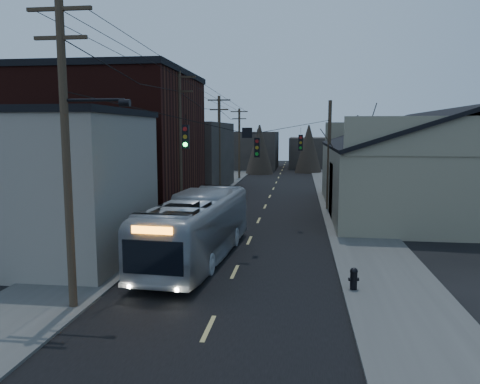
{
  "coord_description": "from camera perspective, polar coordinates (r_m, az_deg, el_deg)",
  "views": [
    {
      "loc": [
        2.78,
        -11.81,
        6.21
      ],
      "look_at": [
        -0.32,
        12.35,
        3.0
      ],
      "focal_mm": 35.0,
      "sensor_mm": 36.0,
      "label": 1
    }
  ],
  "objects": [
    {
      "name": "warehouse",
      "position": [
        38.37,
        22.75,
        1.67
      ],
      "size": [
        16.16,
        20.6,
        7.73
      ],
      "color": "gray",
      "rests_on": "ground"
    },
    {
      "name": "ground",
      "position": [
        13.63,
        -5.59,
        -19.63
      ],
      "size": [
        160.0,
        160.0,
        0.0
      ],
      "primitive_type": "plane",
      "color": "black",
      "rests_on": "ground"
    },
    {
      "name": "building_far_left",
      "position": [
        77.38,
        0.8,
        5.13
      ],
      "size": [
        10.0,
        12.0,
        6.0
      ],
      "primitive_type": "cube",
      "color": "#2F2A25",
      "rests_on": "ground"
    },
    {
      "name": "sidewalk_left",
      "position": [
        43.27,
        -5.14,
        -0.69
      ],
      "size": [
        4.0,
        110.0,
        0.12
      ],
      "primitive_type": "cube",
      "color": "#474744",
      "rests_on": "ground"
    },
    {
      "name": "fire_hydrant",
      "position": [
        18.82,
        13.7,
        -10.12
      ],
      "size": [
        0.41,
        0.3,
        0.87
      ],
      "rotation": [
        0.0,
        0.0,
        0.14
      ],
      "color": "black",
      "rests_on": "sidewalk_right"
    },
    {
      "name": "parked_car",
      "position": [
        40.98,
        -2.7,
        -0.35
      ],
      "size": [
        1.5,
        3.8,
        1.23
      ],
      "primitive_type": "imported",
      "rotation": [
        0.0,
        0.0,
        -0.05
      ],
      "color": "#AEB2B6",
      "rests_on": "ground"
    },
    {
      "name": "bare_tree",
      "position": [
        32.13,
        13.96,
        2.63
      ],
      "size": [
        0.4,
        0.4,
        7.2
      ],
      "primitive_type": "cone",
      "color": "black",
      "rests_on": "ground"
    },
    {
      "name": "sidewalk_right",
      "position": [
        42.42,
        12.27,
        -1.0
      ],
      "size": [
        4.0,
        110.0,
        0.12
      ],
      "primitive_type": "cube",
      "color": "#474744",
      "rests_on": "ground"
    },
    {
      "name": "road_surface",
      "position": [
        42.36,
        3.48,
        -0.92
      ],
      "size": [
        9.0,
        110.0,
        0.02
      ],
      "primitive_type": "cube",
      "color": "black",
      "rests_on": "ground"
    },
    {
      "name": "utility_lines",
      "position": [
        36.45,
        -2.0,
        5.53
      ],
      "size": [
        11.24,
        45.28,
        10.5
      ],
      "color": "#382B1E",
      "rests_on": "ground"
    },
    {
      "name": "building_left_far",
      "position": [
        49.44,
        -7.09,
        4.31
      ],
      "size": [
        9.0,
        14.0,
        7.0
      ],
      "primitive_type": "cube",
      "color": "#2F2A25",
      "rests_on": "ground"
    },
    {
      "name": "building_clapboard",
      "position": [
        24.07,
        -22.04,
        0.49
      ],
      "size": [
        8.0,
        8.0,
        7.0
      ],
      "primitive_type": "cube",
      "color": "slate",
      "rests_on": "ground"
    },
    {
      "name": "building_brick",
      "position": [
        34.3,
        -14.62,
        5.24
      ],
      "size": [
        10.0,
        12.0,
        10.0
      ],
      "primitive_type": "cube",
      "color": "black",
      "rests_on": "ground"
    },
    {
      "name": "bus",
      "position": [
        22.54,
        -5.21,
        -4.33
      ],
      "size": [
        3.5,
        11.63,
        3.2
      ],
      "primitive_type": "imported",
      "rotation": [
        0.0,
        0.0,
        3.07
      ],
      "color": "#9FA4AB",
      "rests_on": "ground"
    },
    {
      "name": "building_far_right",
      "position": [
        82.0,
        10.3,
        4.8
      ],
      "size": [
        12.0,
        14.0,
        5.0
      ],
      "primitive_type": "cube",
      "color": "#2F2A25",
      "rests_on": "ground"
    }
  ]
}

